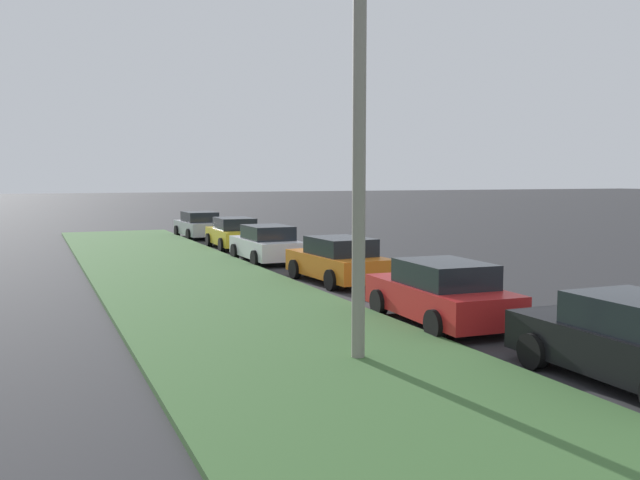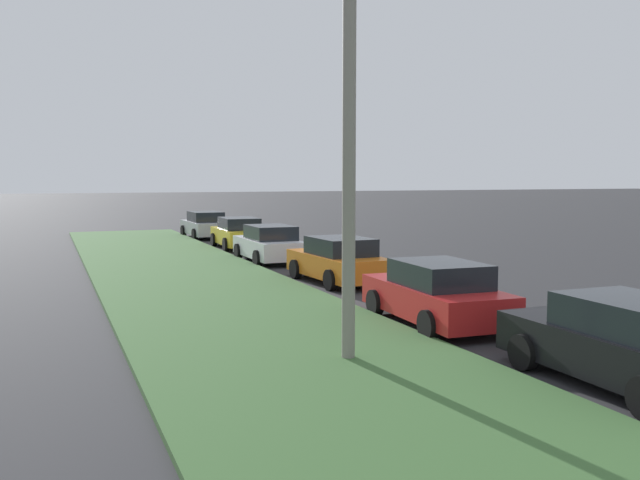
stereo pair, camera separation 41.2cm
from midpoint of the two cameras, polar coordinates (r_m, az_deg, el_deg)
name	(u,v)px [view 2 (the right image)]	position (r m, az deg, el deg)	size (l,w,h in m)	color
grass_median	(276,340)	(14.14, -2.82, -8.32)	(60.00, 6.00, 0.12)	#3D6633
parked_car_black	(626,344)	(12.22, 25.05, -7.83)	(4.32, 2.05, 1.47)	black
parked_car_red	(436,294)	(15.97, 10.38, -4.43)	(4.37, 2.16, 1.47)	red
parked_car_orange	(338,261)	(21.90, 2.08, -1.73)	(4.38, 2.18, 1.47)	orange
parked_car_white	(269,244)	(27.33, -3.81, -0.34)	(4.31, 2.05, 1.47)	silver
parked_car_yellow	(238,233)	(32.71, -6.45, 0.56)	(4.35, 2.11, 1.47)	gold
parked_car_silver	(205,225)	(38.57, -9.26, 1.23)	(4.36, 2.14, 1.47)	#B2B5BA
streetlight	(367,120)	(12.41, 4.90, 9.91)	(0.40, 2.87, 7.50)	gray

